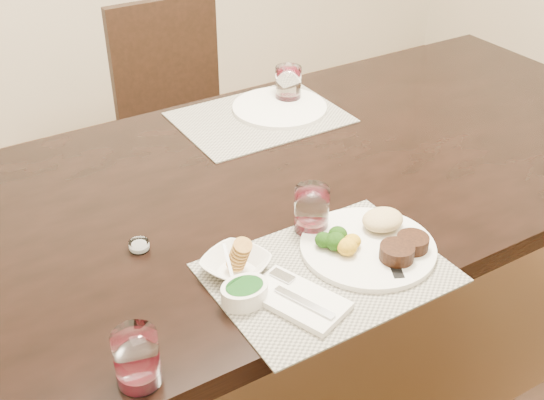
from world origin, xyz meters
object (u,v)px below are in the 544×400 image
cracker_bowl (236,264)px  dinner_plate (374,242)px  chair_far (181,112)px  far_plate (280,108)px  wine_glass_near (312,212)px  steak_knife (383,256)px

cracker_bowl → dinner_plate: bearing=-16.6°
chair_far → far_plate: chair_far is taller
dinner_plate → far_plate: bearing=98.2°
dinner_plate → wine_glass_near: wine_glass_near is taller
chair_far → wine_glass_near: bearing=-100.4°
chair_far → wine_glass_near: chair_far is taller
far_plate → wine_glass_near: bearing=-115.5°
steak_knife → wine_glass_near: 0.18m
dinner_plate → cracker_bowl: bearing=-172.8°
wine_glass_near → steak_knife: bearing=-67.4°
cracker_bowl → far_plate: cracker_bowl is taller
dinner_plate → far_plate: (0.19, 0.67, -0.01)m
steak_knife → wine_glass_near: size_ratio=2.43×
dinner_plate → far_plate: 0.70m
chair_far → wine_glass_near: size_ratio=8.78×
wine_glass_near → far_plate: (0.26, 0.55, -0.04)m
dinner_plate → far_plate: size_ratio=1.03×
dinner_plate → chair_far: bearing=107.6°
chair_far → far_plate: (0.05, -0.62, 0.26)m
steak_knife → cracker_bowl: 0.30m
steak_knife → far_plate: (0.19, 0.71, 0.00)m
chair_far → steak_knife: chair_far is taller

